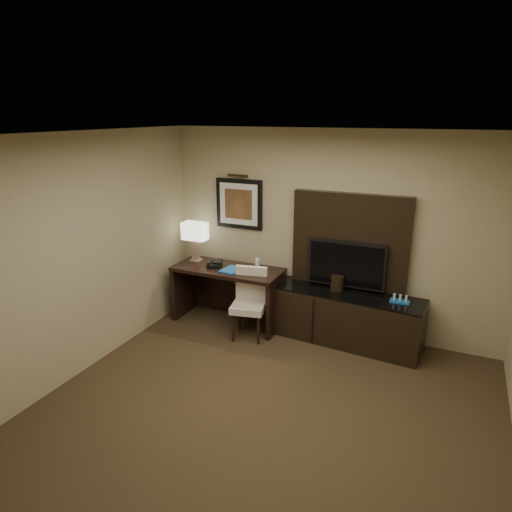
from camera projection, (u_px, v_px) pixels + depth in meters
The scene contains 18 objects.
floor at pixel (249, 437), 4.25m from camera, with size 4.50×5.00×0.01m, color #332517.
ceiling at pixel (247, 138), 3.43m from camera, with size 4.50×5.00×0.01m, color silver.
wall_back at pixel (329, 234), 6.01m from camera, with size 4.50×0.01×2.70m, color tan.
wall_left at pixel (52, 267), 4.72m from camera, with size 0.01×5.00×2.70m, color tan.
desk at pixel (228, 295), 6.46m from camera, with size 1.52×0.65×0.82m, color black.
credenza at pixel (343, 317), 5.92m from camera, with size 1.99×0.55×0.68m, color black.
tv_wall_panel at pixel (350, 243), 5.86m from camera, with size 1.50×0.12×1.30m, color black.
tv at pixel (347, 264), 5.85m from camera, with size 1.00×0.08×0.60m, color black.
artwork at pixel (239, 204), 6.41m from camera, with size 0.70×0.04×0.70m, color black.
picture_light at pixel (238, 176), 6.26m from camera, with size 0.04×0.04×0.30m, color #402D14.
desk_chair at pixel (249, 306), 6.00m from camera, with size 0.43×0.49×0.89m, color beige, non-canonical shape.
table_lamp at pixel (195, 240), 6.55m from camera, with size 0.38×0.21×0.61m, color #9A7A60, non-canonical shape.
desk_phone at pixel (215, 264), 6.35m from camera, with size 0.19×0.17×0.09m, color black, non-canonical shape.
blue_folder at pixel (232, 270), 6.22m from camera, with size 0.24×0.32×0.02m, color #1956A3.
book at pixel (235, 262), 6.24m from camera, with size 0.15×0.02×0.21m, color beige.
water_bottle at pixel (257, 265), 6.15m from camera, with size 0.06×0.06×0.19m, color #B0C4C8.
ice_bucket at pixel (337, 283), 5.87m from camera, with size 0.17×0.17×0.19m, color black.
minibar_tray at pixel (400, 299), 5.51m from camera, with size 0.23×0.14×0.08m, color #175798, non-canonical shape.
Camera 1 is at (1.51, -3.20, 2.89)m, focal length 32.00 mm.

